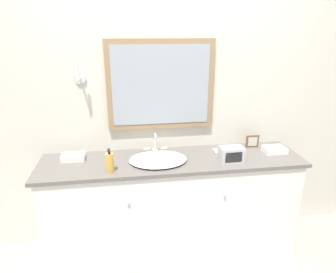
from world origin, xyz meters
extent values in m
plane|color=#9E998E|center=(0.00, 0.00, 0.00)|extent=(14.00, 14.00, 0.00)
cube|color=silver|center=(0.00, 0.57, 1.27)|extent=(8.00, 0.06, 2.55)
cube|color=#997A56|center=(-0.06, 0.52, 1.46)|extent=(0.90, 0.04, 0.75)
cube|color=#9EA8B2|center=(-0.06, 0.50, 1.46)|extent=(0.81, 0.01, 0.66)
cylinder|color=silver|center=(-0.71, 0.53, 1.53)|extent=(0.09, 0.01, 0.09)
cylinder|color=silver|center=(-0.71, 0.48, 1.53)|extent=(0.02, 0.10, 0.02)
cylinder|color=white|center=(-0.71, 0.43, 1.60)|extent=(0.02, 0.02, 0.14)
cube|color=white|center=(0.00, 0.27, 0.43)|extent=(2.10, 0.50, 0.87)
cube|color=#66605B|center=(0.00, 0.27, 0.88)|extent=(2.16, 0.53, 0.03)
sphere|color=silver|center=(-0.38, 0.01, 0.67)|extent=(0.02, 0.02, 0.02)
sphere|color=silver|center=(0.38, 0.01, 0.67)|extent=(0.02, 0.02, 0.02)
ellipsoid|color=silver|center=(-0.12, 0.24, 0.91)|extent=(0.47, 0.36, 0.03)
cylinder|color=silver|center=(-0.12, 0.45, 0.91)|extent=(0.06, 0.06, 0.03)
cylinder|color=silver|center=(-0.12, 0.45, 0.99)|extent=(0.02, 0.02, 0.14)
cylinder|color=silver|center=(-0.12, 0.41, 1.06)|extent=(0.02, 0.07, 0.02)
cylinder|color=white|center=(-0.20, 0.45, 0.93)|extent=(0.05, 0.02, 0.02)
cylinder|color=white|center=(-0.05, 0.45, 0.93)|extent=(0.05, 0.02, 0.02)
cylinder|color=gold|center=(-0.50, 0.11, 0.97)|extent=(0.06, 0.06, 0.14)
cylinder|color=black|center=(-0.50, 0.11, 1.06)|extent=(0.02, 0.02, 0.04)
cube|color=black|center=(-0.50, 0.10, 1.07)|extent=(0.02, 0.03, 0.01)
cube|color=#BCBCC1|center=(0.46, 0.15, 0.96)|extent=(0.19, 0.12, 0.13)
cube|color=black|center=(0.46, 0.09, 0.96)|extent=(0.14, 0.01, 0.09)
cube|color=brown|center=(0.76, 0.42, 0.95)|extent=(0.12, 0.01, 0.11)
cube|color=beige|center=(0.76, 0.42, 0.95)|extent=(0.08, 0.00, 0.08)
cube|color=white|center=(-0.81, 0.37, 0.92)|extent=(0.19, 0.12, 0.05)
cube|color=white|center=(0.90, 0.28, 0.92)|extent=(0.19, 0.14, 0.05)
cube|color=#ADADB2|center=(0.48, 0.37, 0.90)|extent=(0.19, 0.11, 0.01)
camera|label=1|loc=(-0.37, -1.96, 1.91)|focal=32.00mm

